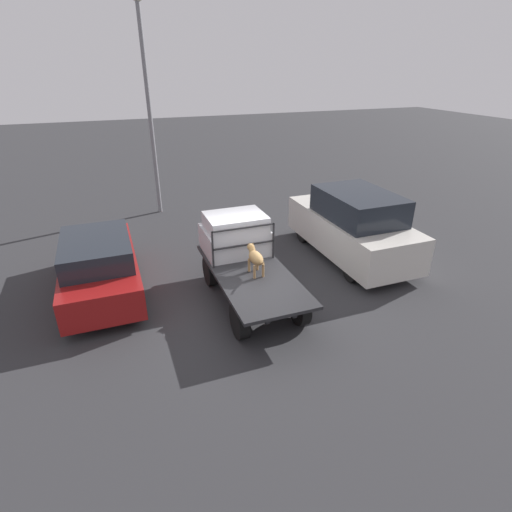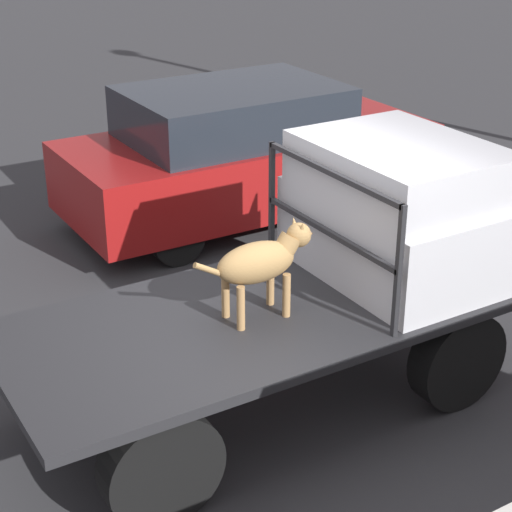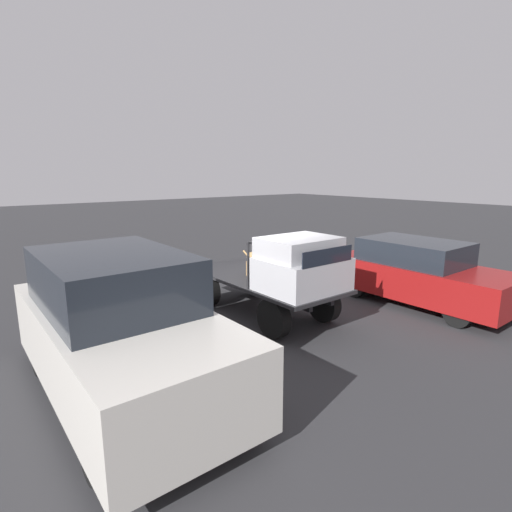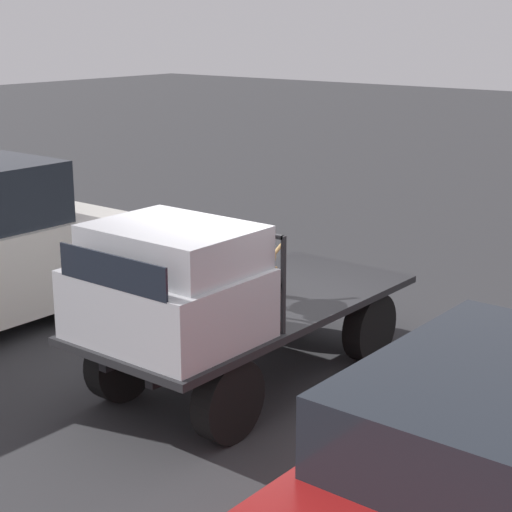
% 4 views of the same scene
% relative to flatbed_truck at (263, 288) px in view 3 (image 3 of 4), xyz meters
% --- Properties ---
extents(ground_plane, '(80.00, 80.00, 0.00)m').
position_rel_flatbed_truck_xyz_m(ground_plane, '(0.00, 0.00, -0.63)').
color(ground_plane, '#2D2D30').
extents(flatbed_truck, '(4.11, 1.80, 0.88)m').
position_rel_flatbed_truck_xyz_m(flatbed_truck, '(0.00, 0.00, 0.00)').
color(flatbed_truck, black).
rests_on(flatbed_truck, ground).
extents(truck_cab, '(1.41, 1.68, 1.10)m').
position_rel_flatbed_truck_xyz_m(truck_cab, '(1.27, 0.00, 0.78)').
color(truck_cab, '#B7B7BC').
rests_on(truck_cab, flatbed_truck).
extents(truck_headboard, '(0.04, 1.68, 1.00)m').
position_rel_flatbed_truck_xyz_m(truck_headboard, '(0.53, 0.00, 0.90)').
color(truck_headboard, '#232326').
rests_on(truck_headboard, flatbed_truck).
extents(dog, '(1.00, 0.30, 0.70)m').
position_rel_flatbed_truck_xyz_m(dog, '(-0.11, -0.07, 0.69)').
color(dog, '#9E7547').
rests_on(dog, flatbed_truck).
extents(parked_sedan, '(4.42, 1.85, 1.62)m').
position_rel_flatbed_truck_xyz_m(parked_sedan, '(1.88, 3.55, 0.19)').
color(parked_sedan, black).
rests_on(parked_sedan, ground).
extents(parked_pickup_far, '(4.82, 2.04, 2.15)m').
position_rel_flatbed_truck_xyz_m(parked_pickup_far, '(1.45, -3.89, 0.41)').
color(parked_pickup_far, black).
rests_on(parked_pickup_far, ground).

